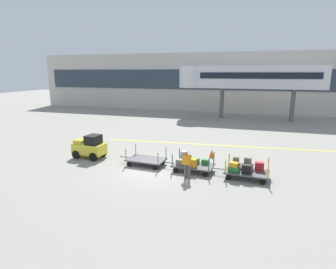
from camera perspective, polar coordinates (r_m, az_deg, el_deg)
ground_plane at (r=16.28m, az=-3.51°, el=-7.35°), size 120.00×120.00×0.00m
apron_lead_line at (r=21.87m, az=10.09°, el=-2.20°), size 17.91×1.71×0.01m
terminal_building at (r=40.65m, az=9.54°, el=10.66°), size 55.42×2.51×8.30m
jet_bridge at (r=34.30m, az=15.32°, el=11.36°), size 16.77×3.00×6.31m
baggage_tug at (r=18.99m, az=-16.00°, el=-2.48°), size 2.17×1.36×1.58m
baggage_cart_lead at (r=17.00m, az=-4.58°, el=-5.24°), size 3.04×1.56×1.10m
baggage_cart_middle at (r=15.98m, az=4.89°, el=-5.95°), size 3.04×1.56×1.10m
baggage_cart_tail at (r=15.49m, az=15.78°, el=-6.85°), size 3.04×1.56×1.10m
baggage_handler at (r=14.71m, az=3.95°, el=-6.02°), size 0.48×0.49×1.56m
safety_cone_near at (r=18.69m, az=9.08°, el=-3.90°), size 0.36×0.36×0.55m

